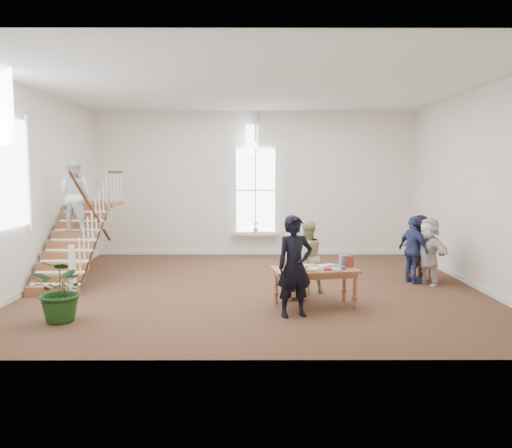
{
  "coord_description": "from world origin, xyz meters",
  "views": [
    {
      "loc": [
        -0.03,
        -11.25,
        2.63
      ],
      "look_at": [
        0.0,
        0.4,
        1.4
      ],
      "focal_mm": 35.0,
      "sensor_mm": 36.0,
      "label": 1
    }
  ],
  "objects_px": {
    "police_officer": "(295,266)",
    "floor_plant": "(62,290)",
    "elderly_woman": "(295,263)",
    "woman_cluster_a": "(413,250)",
    "person_yellow": "(307,257)",
    "woman_cluster_c": "(428,251)",
    "side_chair": "(418,261)",
    "woman_cluster_b": "(419,247)",
    "library_table": "(315,273)"
  },
  "relations": [
    {
      "from": "elderly_woman",
      "to": "side_chair",
      "type": "height_order",
      "value": "elderly_woman"
    },
    {
      "from": "police_officer",
      "to": "woman_cluster_b",
      "type": "relative_size",
      "value": 1.17
    },
    {
      "from": "library_table",
      "to": "woman_cluster_c",
      "type": "height_order",
      "value": "woman_cluster_c"
    },
    {
      "from": "library_table",
      "to": "woman_cluster_b",
      "type": "xyz_separation_m",
      "value": [
        2.85,
        2.52,
        0.12
      ]
    },
    {
      "from": "library_table",
      "to": "woman_cluster_c",
      "type": "distance_m",
      "value": 3.41
    },
    {
      "from": "floor_plant",
      "to": "side_chair",
      "type": "xyz_separation_m",
      "value": [
        7.3,
        3.22,
        -0.07
      ]
    },
    {
      "from": "police_officer",
      "to": "person_yellow",
      "type": "bearing_deg",
      "value": 59.84
    },
    {
      "from": "police_officer",
      "to": "woman_cluster_c",
      "type": "bearing_deg",
      "value": 20.04
    },
    {
      "from": "elderly_woman",
      "to": "woman_cluster_c",
      "type": "distance_m",
      "value": 3.45
    },
    {
      "from": "woman_cluster_c",
      "to": "side_chair",
      "type": "xyz_separation_m",
      "value": [
        -0.1,
        0.38,
        -0.29
      ]
    },
    {
      "from": "library_table",
      "to": "woman_cluster_b",
      "type": "relative_size",
      "value": 1.09
    },
    {
      "from": "police_officer",
      "to": "side_chair",
      "type": "height_order",
      "value": "police_officer"
    },
    {
      "from": "library_table",
      "to": "woman_cluster_b",
      "type": "height_order",
      "value": "woman_cluster_b"
    },
    {
      "from": "library_table",
      "to": "floor_plant",
      "type": "xyz_separation_m",
      "value": [
        -4.55,
        -0.97,
        -0.1
      ]
    },
    {
      "from": "person_yellow",
      "to": "woman_cluster_c",
      "type": "bearing_deg",
      "value": 169.39
    },
    {
      "from": "elderly_woman",
      "to": "side_chair",
      "type": "distance_m",
      "value": 3.53
    },
    {
      "from": "woman_cluster_a",
      "to": "woman_cluster_c",
      "type": "relative_size",
      "value": 1.01
    },
    {
      "from": "library_table",
      "to": "woman_cluster_b",
      "type": "distance_m",
      "value": 3.81
    },
    {
      "from": "person_yellow",
      "to": "woman_cluster_a",
      "type": "relative_size",
      "value": 1.0
    },
    {
      "from": "library_table",
      "to": "police_officer",
      "type": "relative_size",
      "value": 0.93
    },
    {
      "from": "person_yellow",
      "to": "side_chair",
      "type": "bearing_deg",
      "value": 176.87
    },
    {
      "from": "library_table",
      "to": "woman_cluster_c",
      "type": "relative_size",
      "value": 1.09
    },
    {
      "from": "woman_cluster_a",
      "to": "side_chair",
      "type": "height_order",
      "value": "woman_cluster_a"
    },
    {
      "from": "woman_cluster_a",
      "to": "floor_plant",
      "type": "height_order",
      "value": "woman_cluster_a"
    },
    {
      "from": "woman_cluster_a",
      "to": "floor_plant",
      "type": "bearing_deg",
      "value": 89.03
    },
    {
      "from": "elderly_woman",
      "to": "woman_cluster_b",
      "type": "relative_size",
      "value": 0.95
    },
    {
      "from": "library_table",
      "to": "side_chair",
      "type": "bearing_deg",
      "value": 30.12
    },
    {
      "from": "elderly_woman",
      "to": "person_yellow",
      "type": "height_order",
      "value": "person_yellow"
    },
    {
      "from": "woman_cluster_b",
      "to": "side_chair",
      "type": "xyz_separation_m",
      "value": [
        -0.1,
        -0.27,
        -0.29
      ]
    },
    {
      "from": "elderly_woman",
      "to": "woman_cluster_b",
      "type": "bearing_deg",
      "value": -161.4
    },
    {
      "from": "woman_cluster_c",
      "to": "floor_plant",
      "type": "relative_size",
      "value": 1.39
    },
    {
      "from": "woman_cluster_a",
      "to": "floor_plant",
      "type": "distance_m",
      "value": 7.74
    },
    {
      "from": "elderly_woman",
      "to": "woman_cluster_a",
      "type": "height_order",
      "value": "woman_cluster_a"
    },
    {
      "from": "elderly_woman",
      "to": "woman_cluster_a",
      "type": "distance_m",
      "value": 3.27
    },
    {
      "from": "library_table",
      "to": "person_yellow",
      "type": "bearing_deg",
      "value": 83.78
    },
    {
      "from": "library_table",
      "to": "person_yellow",
      "type": "relative_size",
      "value": 1.08
    },
    {
      "from": "library_table",
      "to": "police_officer",
      "type": "bearing_deg",
      "value": -134.64
    },
    {
      "from": "woman_cluster_b",
      "to": "woman_cluster_c",
      "type": "bearing_deg",
      "value": 30.07
    },
    {
      "from": "woman_cluster_c",
      "to": "side_chair",
      "type": "relative_size",
      "value": 1.76
    },
    {
      "from": "police_officer",
      "to": "elderly_woman",
      "type": "relative_size",
      "value": 1.23
    },
    {
      "from": "person_yellow",
      "to": "woman_cluster_b",
      "type": "xyz_separation_m",
      "value": [
        2.91,
        1.42,
        -0.01
      ]
    },
    {
      "from": "police_officer",
      "to": "floor_plant",
      "type": "height_order",
      "value": "police_officer"
    },
    {
      "from": "police_officer",
      "to": "side_chair",
      "type": "bearing_deg",
      "value": 24.88
    },
    {
      "from": "woman_cluster_c",
      "to": "library_table",
      "type": "bearing_deg",
      "value": -77.95
    },
    {
      "from": "woman_cluster_a",
      "to": "side_chair",
      "type": "bearing_deg",
      "value": -69.5
    },
    {
      "from": "woman_cluster_b",
      "to": "floor_plant",
      "type": "bearing_deg",
      "value": -34.68
    },
    {
      "from": "woman_cluster_b",
      "to": "floor_plant",
      "type": "height_order",
      "value": "woman_cluster_b"
    },
    {
      "from": "police_officer",
      "to": "woman_cluster_c",
      "type": "relative_size",
      "value": 1.17
    },
    {
      "from": "police_officer",
      "to": "floor_plant",
      "type": "distance_m",
      "value": 4.12
    },
    {
      "from": "elderly_woman",
      "to": "side_chair",
      "type": "relative_size",
      "value": 1.67
    }
  ]
}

